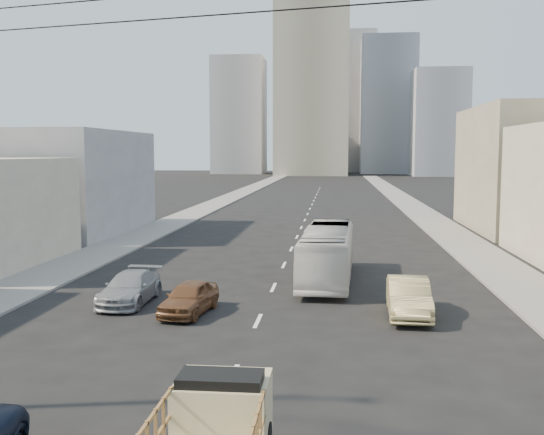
% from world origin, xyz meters
% --- Properties ---
extents(sidewalk_left, '(3.50, 180.00, 0.12)m').
position_xyz_m(sidewalk_left, '(-11.75, 70.00, 0.06)').
color(sidewalk_left, gray).
rests_on(sidewalk_left, ground).
extents(sidewalk_right, '(3.50, 180.00, 0.12)m').
position_xyz_m(sidewalk_right, '(11.75, 70.00, 0.06)').
color(sidewalk_right, gray).
rests_on(sidewalk_right, ground).
extents(lane_dashes, '(0.15, 104.00, 0.01)m').
position_xyz_m(lane_dashes, '(0.00, 53.00, 0.01)').
color(lane_dashes, silver).
rests_on(lane_dashes, ground).
extents(flatbed_pickup, '(1.95, 4.41, 1.90)m').
position_xyz_m(flatbed_pickup, '(0.61, 2.09, 1.09)').
color(flatbed_pickup, '#C6B685').
rests_on(flatbed_pickup, ground).
extents(city_bus, '(2.70, 9.92, 2.74)m').
position_xyz_m(city_bus, '(2.49, 21.82, 1.37)').
color(city_bus, beige).
rests_on(city_bus, ground).
extents(sedan_brown, '(2.01, 3.94, 1.28)m').
position_xyz_m(sedan_brown, '(-2.83, 14.81, 0.64)').
color(sedan_brown, brown).
rests_on(sedan_brown, ground).
extents(sedan_tan, '(1.70, 4.51, 1.47)m').
position_xyz_m(sedan_tan, '(5.74, 15.34, 0.73)').
color(sedan_tan, tan).
rests_on(sedan_tan, ground).
extents(sedan_grey, '(1.89, 4.49, 1.29)m').
position_xyz_m(sedan_grey, '(-5.72, 16.31, 0.65)').
color(sedan_grey, gray).
rests_on(sedan_grey, ground).
extents(bldg_left_far, '(12.00, 16.00, 8.00)m').
position_xyz_m(bldg_left_far, '(-19.50, 39.00, 4.00)').
color(bldg_left_far, gray).
rests_on(bldg_left_far, ground).
extents(high_rise_tower, '(20.00, 20.00, 60.00)m').
position_xyz_m(high_rise_tower, '(-4.00, 170.00, 30.00)').
color(high_rise_tower, gray).
rests_on(high_rise_tower, ground).
extents(midrise_ne, '(16.00, 16.00, 40.00)m').
position_xyz_m(midrise_ne, '(18.00, 185.00, 20.00)').
color(midrise_ne, gray).
rests_on(midrise_ne, ground).
extents(midrise_nw, '(15.00, 15.00, 34.00)m').
position_xyz_m(midrise_nw, '(-26.00, 180.00, 17.00)').
color(midrise_nw, gray).
rests_on(midrise_nw, ground).
extents(midrise_back, '(18.00, 18.00, 44.00)m').
position_xyz_m(midrise_back, '(6.00, 200.00, 22.00)').
color(midrise_back, gray).
rests_on(midrise_back, ground).
extents(midrise_east, '(14.00, 14.00, 28.00)m').
position_xyz_m(midrise_east, '(30.00, 165.00, 14.00)').
color(midrise_east, gray).
rests_on(midrise_east, ground).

